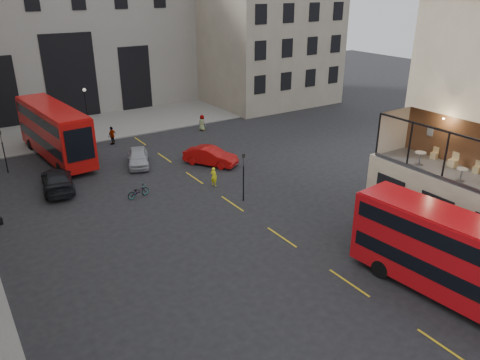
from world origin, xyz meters
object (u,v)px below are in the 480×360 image
car_b (211,156)px  cafe_table_mid (462,173)px  traffic_light_far (3,146)px  pedestrian_c (112,135)px  car_c (57,180)px  cafe_chair_d (434,155)px  bicycle (138,191)px  bus_far (54,129)px  cyclist (214,177)px  cafe_chair_c (453,163)px  street_lamp_b (88,116)px  cafe_chair_b (476,169)px  car_a (138,157)px  bus_near (462,258)px  pedestrian_b (43,147)px  pedestrian_d (202,123)px  cafe_table_far (420,156)px  traffic_light_near (243,171)px

car_b → cafe_table_mid: 21.80m
traffic_light_far → pedestrian_c: (10.31, 2.61, -1.50)m
car_c → cafe_chair_d: size_ratio=7.33×
bicycle → pedestrian_c: 13.93m
bus_far → car_c: (-1.80, -7.53, -1.99)m
bicycle → cyclist: bearing=-113.1°
cafe_chair_c → street_lamp_b: bearing=111.8°
car_b → cafe_chair_b: (6.85, -20.56, 4.02)m
car_c → pedestrian_c: size_ratio=3.07×
car_a → cafe_chair_b: cafe_chair_b is taller
bus_near → cyclist: size_ratio=7.38×
pedestrian_b → cafe_table_mid: (16.99, -31.91, 4.28)m
car_c → cafe_chair_c: (19.49, -21.00, 4.06)m
pedestrian_d → cafe_table_far: (0.52, -27.62, 4.28)m
bus_far → cafe_table_mid: 34.23m
car_b → cafe_table_mid: bearing=-110.0°
bus_near → bicycle: (-8.82, 21.02, -2.09)m
cafe_chair_c → bus_far: bearing=121.8°
car_a → pedestrian_b: (-6.56, 7.69, 0.08)m
pedestrian_b → traffic_light_far: bearing=151.3°
cafe_table_mid → cafe_chair_c: 2.32m
pedestrian_c → street_lamp_b: bearing=-100.4°
traffic_light_near → traffic_light_far: 21.26m
street_lamp_b → cafe_table_mid: (11.64, -34.78, 2.72)m
pedestrian_c → pedestrian_d: bearing=144.3°
car_c → cafe_table_far: (18.07, -19.60, 4.34)m
cafe_chair_b → cafe_chair_d: 2.99m
street_lamp_b → car_b: 15.61m
cyclist → cafe_table_mid: bearing=178.4°
bus_far → pedestrian_d: 15.87m
pedestrian_b → cafe_table_mid: bearing=-131.2°
bus_near → pedestrian_c: bearing=100.0°
cafe_chair_b → traffic_light_far: bearing=128.4°
car_b → cafe_table_far: bearing=-107.2°
cafe_table_far → traffic_light_far: bearing=129.0°
bus_near → cafe_table_mid: size_ratio=15.07×
bus_near → bicycle: 22.89m
car_a → cafe_chair_d: bearing=-38.8°
bicycle → cafe_table_mid: bearing=-155.1°
pedestrian_b → bicycle: bearing=-143.7°
traffic_light_near → bus_far: 19.75m
bus_far → pedestrian_c: bus_far is taller
traffic_light_near → cafe_chair_b: 15.40m
cyclist → cafe_chair_d: bearing=-170.4°
traffic_light_near → cafe_chair_b: (8.61, -12.54, 2.40)m
car_a → cafe_chair_d: cafe_chair_d is taller
street_lamp_b → car_c: size_ratio=0.94×
bicycle → cafe_chair_d: (15.08, -14.50, 4.35)m
bus_near → cafe_chair_c: bearing=39.9°
car_b → pedestrian_c: (-5.45, 10.58, 0.12)m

